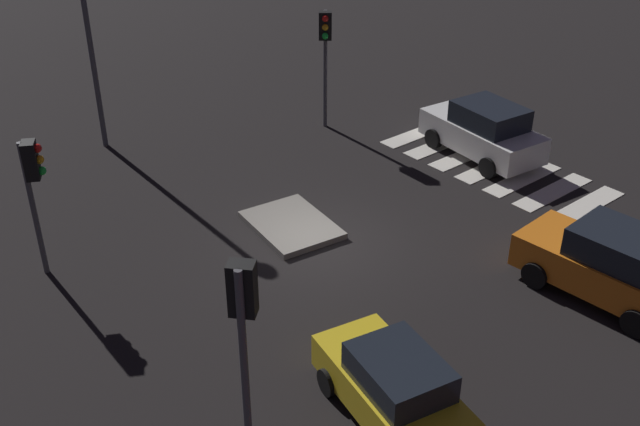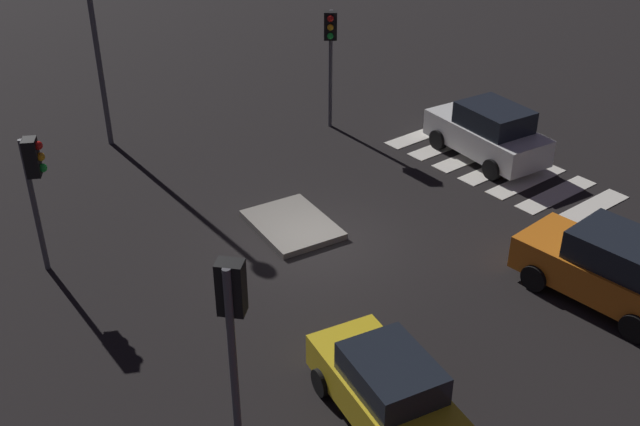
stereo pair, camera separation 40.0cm
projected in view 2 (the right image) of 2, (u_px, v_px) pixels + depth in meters
name	position (u px, v px, depth m)	size (l,w,h in m)	color
ground_plane	(320.00, 244.00, 20.94)	(80.00, 80.00, 0.00)	black
traffic_island	(292.00, 225.00, 21.68)	(2.96, 2.38, 0.18)	gray
car_yellow	(386.00, 388.00, 14.89)	(3.98, 2.34, 1.65)	gold
car_orange	(609.00, 268.00, 18.29)	(4.45, 2.28, 1.89)	orange
car_white	(488.00, 132.00, 25.19)	(4.51, 2.43, 1.90)	silver
traffic_light_east	(330.00, 41.00, 26.24)	(0.53, 0.54, 4.26)	#47474C
traffic_light_west	(233.00, 323.00, 12.28)	(0.54, 0.53, 4.69)	#47474C
traffic_light_north	(34.00, 173.00, 18.55)	(0.54, 0.53, 3.69)	#47474C
crosswalk_near	(498.00, 168.00, 24.95)	(7.60, 3.20, 0.02)	silver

